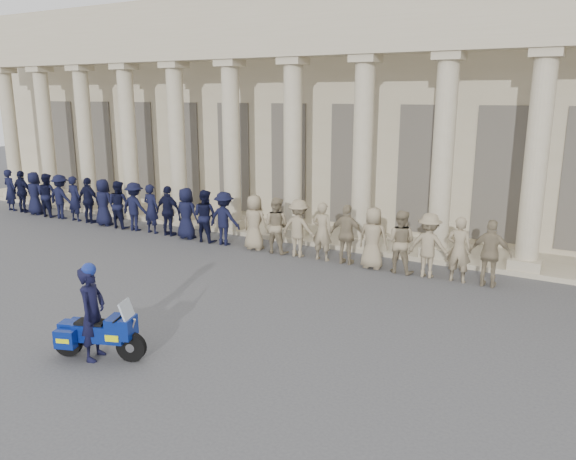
# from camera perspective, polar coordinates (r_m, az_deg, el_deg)

# --- Properties ---
(ground) EXTENTS (90.00, 90.00, 0.00)m
(ground) POSITION_cam_1_polar(r_m,az_deg,el_deg) (13.27, -11.87, -9.22)
(ground) COLOR #464649
(ground) RESTS_ON ground
(building) EXTENTS (40.00, 12.50, 9.00)m
(building) POSITION_cam_1_polar(r_m,az_deg,el_deg) (25.18, 10.89, 12.11)
(building) COLOR tan
(building) RESTS_ON ground
(officer_rank) EXTENTS (21.47, 0.70, 1.86)m
(officer_rank) POSITION_cam_1_polar(r_m,az_deg,el_deg) (20.26, -9.58, 1.58)
(officer_rank) COLOR black
(officer_rank) RESTS_ON ground
(motorcycle) EXTENTS (1.87, 1.09, 1.25)m
(motorcycle) POSITION_cam_1_polar(r_m,az_deg,el_deg) (11.77, -18.63, -9.87)
(motorcycle) COLOR black
(motorcycle) RESTS_ON ground
(rider) EXTENTS (0.66, 0.80, 1.97)m
(rider) POSITION_cam_1_polar(r_m,az_deg,el_deg) (11.66, -19.26, -7.85)
(rider) COLOR black
(rider) RESTS_ON ground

